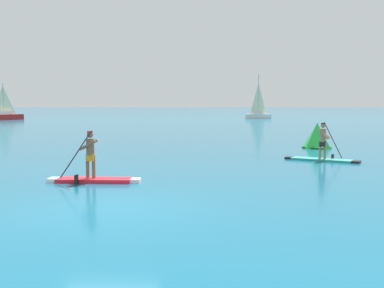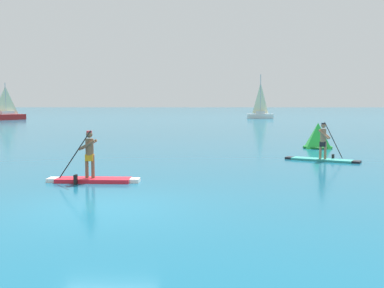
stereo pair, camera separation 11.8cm
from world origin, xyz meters
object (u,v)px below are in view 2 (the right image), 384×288
paddleboarder_far_right (323,153)px  race_marker_buoy (318,137)px  paddleboarder_mid_center (92,172)px  sailboat_left_horizon (6,115)px  sailboat_right_horizon (260,113)px

paddleboarder_far_right → race_marker_buoy: 5.94m
race_marker_buoy → paddleboarder_mid_center: bearing=-132.2°
sailboat_left_horizon → sailboat_right_horizon: 38.81m
paddleboarder_far_right → sailboat_left_horizon: bearing=154.6°
paddleboarder_mid_center → sailboat_left_horizon: sailboat_left_horizon is taller
paddleboarder_far_right → race_marker_buoy: bearing=106.8°
paddleboarder_mid_center → sailboat_right_horizon: bearing=-100.9°
paddleboarder_mid_center → paddleboarder_far_right: size_ratio=0.98×
sailboat_right_horizon → race_marker_buoy: bearing=88.4°
paddleboarder_far_right → sailboat_left_horizon: (-33.85, 47.40, 0.37)m
sailboat_left_horizon → race_marker_buoy: bearing=71.1°
sailboat_right_horizon → paddleboarder_far_right: bearing=87.5°
race_marker_buoy → sailboat_left_horizon: 54.44m
paddleboarder_mid_center → sailboat_right_horizon: (13.52, 59.50, 0.59)m
paddleboarder_mid_center → paddleboarder_far_right: 10.70m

